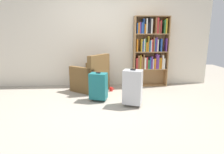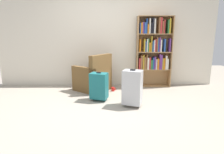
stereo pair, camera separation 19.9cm
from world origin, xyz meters
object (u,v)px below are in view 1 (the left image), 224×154
Objects in this scene: mug at (111,89)px; suitcase_silver at (133,87)px; suitcase_teal at (98,86)px; armchair at (91,78)px; bookshelf at (150,49)px.

suitcase_silver is at bearing -70.68° from mug.
suitcase_teal is 0.84× the size of suitcase_silver.
mug is at bearing -11.62° from armchair.
bookshelf is 1.85× the size of armchair.
suitcase_silver reaches higher than mug.
armchair is 0.79m from suitcase_teal.
armchair is 8.18× the size of mug.
suitcase_silver reaches higher than suitcase_teal.
mug is (-1.05, -0.46, -0.95)m from bookshelf.
bookshelf is 2.98× the size of suitcase_teal.
armchair is (-1.53, -0.36, -0.68)m from bookshelf.
bookshelf is at bearing 13.15° from armchair.
suitcase_teal is at bearing 152.93° from suitcase_silver.
bookshelf reaches higher than suitcase_teal.
suitcase_teal is 0.74m from suitcase_silver.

